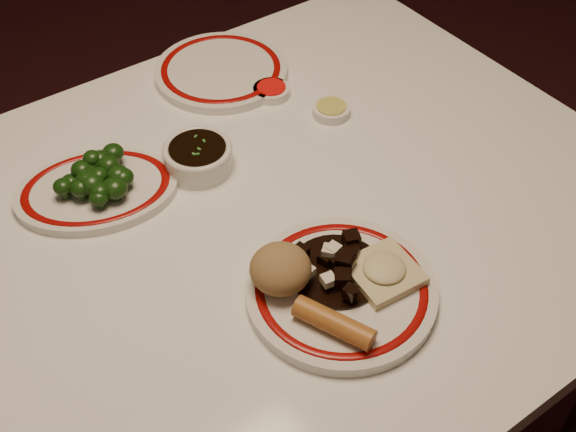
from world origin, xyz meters
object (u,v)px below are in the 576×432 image
at_px(fried_wonton, 384,271).
at_px(broccoli_plate, 97,190).
at_px(spring_roll, 334,323).
at_px(dining_table, 247,262).
at_px(soy_bowl, 198,158).
at_px(main_plate, 341,290).
at_px(rice_mound, 281,269).
at_px(stirfry_heap, 337,265).
at_px(broccoli_pile, 96,177).

relative_size(fried_wonton, broccoli_plate, 0.32).
bearing_deg(fried_wonton, spring_roll, -164.44).
height_order(dining_table, soy_bowl, soy_bowl).
height_order(spring_roll, fried_wonton, spring_roll).
relative_size(main_plate, rice_mound, 3.77).
height_order(main_plate, stirfry_heap, stirfry_heap).
bearing_deg(rice_mound, soy_bowl, 82.22).
bearing_deg(stirfry_heap, fried_wonton, -44.55).
distance_m(main_plate, fried_wonton, 0.06).
relative_size(rice_mound, broccoli_plate, 0.28).
distance_m(rice_mound, soy_bowl, 0.28).
bearing_deg(dining_table, spring_roll, -95.09).
height_order(dining_table, rice_mound, rice_mound).
xyz_separation_m(dining_table, broccoli_pile, (-0.15, 0.17, 0.13)).
distance_m(dining_table, spring_roll, 0.27).
height_order(fried_wonton, broccoli_pile, broccoli_pile).
relative_size(spring_roll, broccoli_plate, 0.36).
height_order(main_plate, soy_bowl, soy_bowl).
distance_m(rice_mound, broccoli_plate, 0.34).
distance_m(main_plate, broccoli_plate, 0.40).
height_order(stirfry_heap, broccoli_plate, stirfry_heap).
xyz_separation_m(rice_mound, fried_wonton, (0.12, -0.07, -0.02)).
bearing_deg(stirfry_heap, soy_bowl, 96.86).
xyz_separation_m(main_plate, soy_bowl, (-0.02, 0.33, 0.01)).
bearing_deg(soy_bowl, broccoli_pile, 168.18).
relative_size(fried_wonton, soy_bowl, 0.88).
bearing_deg(spring_roll, rice_mound, 72.69).
xyz_separation_m(dining_table, main_plate, (0.03, -0.19, 0.10)).
distance_m(rice_mound, fried_wonton, 0.14).
bearing_deg(rice_mound, main_plate, -40.02).
height_order(spring_roll, broccoli_pile, broccoli_pile).
bearing_deg(main_plate, broccoli_plate, 116.16).
bearing_deg(rice_mound, dining_table, 77.07).
height_order(rice_mound, broccoli_plate, rice_mound).
distance_m(spring_roll, fried_wonton, 0.11).
relative_size(dining_table, broccoli_plate, 4.13).
xyz_separation_m(broccoli_pile, soy_bowl, (0.15, -0.03, -0.02)).
height_order(dining_table, spring_roll, spring_roll).
xyz_separation_m(main_plate, stirfry_heap, (0.01, 0.03, 0.02)).
distance_m(main_plate, spring_roll, 0.07).
relative_size(main_plate, soy_bowl, 2.88).
height_order(rice_mound, spring_roll, rice_mound).
bearing_deg(soy_bowl, dining_table, -92.53).
height_order(dining_table, fried_wonton, fried_wonton).
xyz_separation_m(fried_wonton, soy_bowl, (-0.08, 0.34, -0.01)).
height_order(rice_mound, broccoli_pile, rice_mound).
bearing_deg(broccoli_plate, rice_mound, -69.36).
distance_m(stirfry_heap, broccoli_pile, 0.38).
height_order(fried_wonton, broccoli_plate, fried_wonton).
distance_m(fried_wonton, soy_bowl, 0.35).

